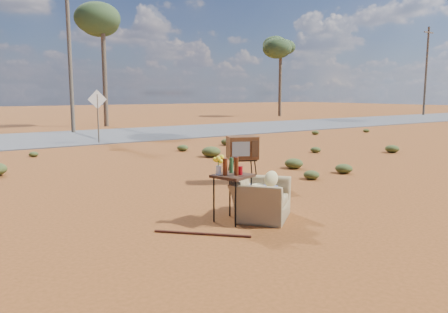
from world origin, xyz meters
TOP-DOWN VIEW (x-y plane):
  - ground at (0.00, 0.00)m, footprint 140.00×140.00m
  - highway at (0.00, 15.00)m, footprint 140.00×7.00m
  - armchair at (0.18, -0.10)m, footprint 1.24×1.29m
  - tv_unit at (1.62, 2.34)m, footprint 0.82×0.76m
  - side_table at (-0.40, -0.03)m, footprint 0.67×0.67m
  - rusty_bar at (-1.12, -0.36)m, footprint 1.05×1.05m
  - road_sign at (1.50, 12.00)m, footprint 0.78×0.06m
  - eucalyptus_center at (5.00, 21.00)m, footprint 3.20×3.20m
  - eucalyptus_right at (22.00, 24.00)m, footprint 3.20×3.20m
  - utility_pole_center at (2.00, 17.50)m, footprint 1.40×0.20m
  - utility_pole_east at (34.00, 17.50)m, footprint 1.40×0.20m
  - scrub_patch at (-0.82, 4.41)m, footprint 17.49×8.07m

SIDE VIEW (x-z plane):
  - ground at x=0.00m, z-range 0.00..0.00m
  - rusty_bar at x=-1.12m, z-range 0.00..0.04m
  - highway at x=0.00m, z-range 0.00..0.04m
  - scrub_patch at x=-0.82m, z-range -0.03..0.30m
  - armchair at x=0.18m, z-range -0.03..0.83m
  - side_table at x=-0.40m, z-range 0.26..1.33m
  - tv_unit at x=1.62m, z-range 0.26..1.34m
  - road_sign at x=1.50m, z-range 0.41..2.60m
  - utility_pole_center at x=2.00m, z-range 0.15..8.15m
  - utility_pole_east at x=34.00m, z-range 0.15..8.15m
  - eucalyptus_right at x=22.00m, z-range 2.39..9.49m
  - eucalyptus_center at x=5.00m, z-range 2.63..10.23m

